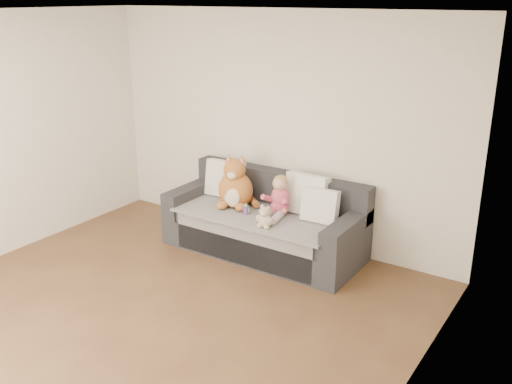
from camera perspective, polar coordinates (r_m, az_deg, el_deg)
room_shell at (r=4.86m, az=-10.62°, el=1.68°), size 5.00×5.00×5.00m
sofa at (r=6.35m, az=0.94°, el=-3.28°), size 2.20×0.94×0.85m
cushion_left at (r=6.70m, az=-3.12°, el=1.33°), size 0.47×0.23×0.44m
cushion_right_back at (r=6.17m, az=5.08°, el=-0.23°), size 0.49×0.23×0.45m
cushion_right_front at (r=5.98m, az=6.42°, el=-1.34°), size 0.40×0.19×0.37m
toddler at (r=6.10m, az=2.26°, el=-0.71°), size 0.32×0.45×0.45m
plush_cat at (r=6.36m, az=-2.07°, el=0.51°), size 0.50×0.49×0.62m
teddy_bear at (r=5.82m, az=0.89°, el=-2.67°), size 0.19×0.14×0.24m
plush_cow at (r=6.00m, az=0.99°, el=-2.20°), size 0.15×0.22×0.18m
sippy_cup at (r=6.19m, az=-1.01°, el=-1.63°), size 0.11×0.08×0.12m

